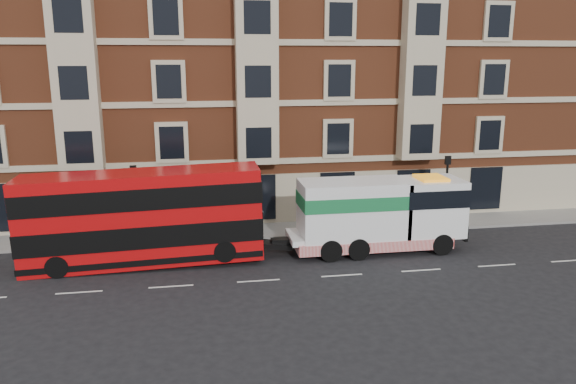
# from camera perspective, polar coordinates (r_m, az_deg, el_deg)

# --- Properties ---
(ground) EXTENTS (120.00, 120.00, 0.00)m
(ground) POSITION_cam_1_polar(r_m,az_deg,el_deg) (26.48, -3.01, -9.00)
(ground) COLOR black
(ground) RESTS_ON ground
(sidewalk) EXTENTS (90.00, 3.00, 0.15)m
(sidewalk) POSITION_cam_1_polar(r_m,az_deg,el_deg) (33.48, -4.50, -4.03)
(sidewalk) COLOR slate
(sidewalk) RESTS_ON ground
(victorian_terrace) EXTENTS (45.00, 12.00, 20.40)m
(victorian_terrace) POSITION_cam_1_polar(r_m,az_deg,el_deg) (39.46, -5.04, 13.34)
(victorian_terrace) COLOR brown
(victorian_terrace) RESTS_ON ground
(lamp_post_west) EXTENTS (0.35, 0.15, 4.35)m
(lamp_post_west) POSITION_cam_1_polar(r_m,az_deg,el_deg) (31.59, -15.28, -0.64)
(lamp_post_west) COLOR black
(lamp_post_west) RESTS_ON sidewalk
(lamp_post_east) EXTENTS (0.35, 0.15, 4.35)m
(lamp_post_east) POSITION_cam_1_polar(r_m,az_deg,el_deg) (34.69, 15.77, 0.57)
(lamp_post_east) COLOR black
(lamp_post_east) RESTS_ON sidewalk
(double_decker_bus) EXTENTS (11.65, 2.68, 4.72)m
(double_decker_bus) POSITION_cam_1_polar(r_m,az_deg,el_deg) (28.64, -14.56, -2.39)
(double_decker_bus) COLOR red
(double_decker_bus) RESTS_ON ground
(tow_truck) EXTENTS (9.33, 2.76, 3.89)m
(tow_truck) POSITION_cam_1_polar(r_m,az_deg,el_deg) (30.14, 8.98, -2.20)
(tow_truck) COLOR white
(tow_truck) RESTS_ON ground
(pedestrian) EXTENTS (0.78, 0.71, 1.80)m
(pedestrian) POSITION_cam_1_polar(r_m,az_deg,el_deg) (33.23, -16.38, -2.93)
(pedestrian) COLOR black
(pedestrian) RESTS_ON sidewalk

